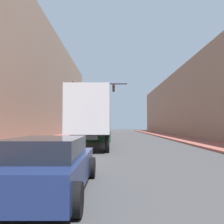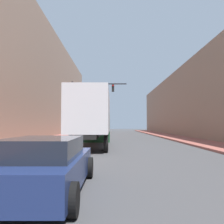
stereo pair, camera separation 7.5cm
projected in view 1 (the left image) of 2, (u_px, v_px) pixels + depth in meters
sidewalk_right at (182, 139)px, 27.91m from camera, size 3.28×80.00×0.15m
sidewalk_left at (53, 139)px, 27.87m from camera, size 3.28×80.00×0.15m
building_right at (222, 96)px, 28.17m from camera, size 6.00×80.00×9.72m
building_left at (12, 72)px, 28.24m from camera, size 6.00×80.00×15.19m
semi_truck at (93, 117)px, 19.44m from camera, size 2.59×11.68×4.01m
sedan_car at (48, 166)px, 6.13m from camera, size 2.07×4.64×1.35m
traffic_signal_gantry at (86, 98)px, 30.34m from camera, size 6.73×0.35×6.93m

